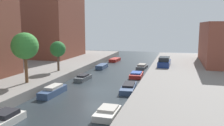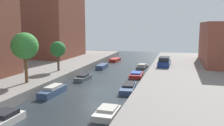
{
  "view_description": "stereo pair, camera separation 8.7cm",
  "coord_description": "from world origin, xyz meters",
  "px_view_note": "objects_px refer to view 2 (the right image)",
  "views": [
    {
      "loc": [
        8.94,
        -24.3,
        7.28
      ],
      "look_at": [
        -0.17,
        8.34,
        1.89
      ],
      "focal_mm": 37.74,
      "sensor_mm": 36.0,
      "label": 1
    },
    {
      "loc": [
        9.02,
        -24.28,
        7.28
      ],
      "look_at": [
        -0.17,
        8.34,
        1.89
      ],
      "focal_mm": 37.74,
      "sensor_mm": 36.0,
      "label": 2
    }
  ],
  "objects_px": {
    "moored_boat_left_1": "(4,119)",
    "moored_boat_right_5": "(142,67)",
    "street_tree_2": "(25,46)",
    "street_tree_3": "(58,49)",
    "moored_boat_right_3": "(128,88)",
    "moored_boat_left_3": "(83,78)",
    "moored_boat_left_5": "(115,60)",
    "parked_car": "(164,62)",
    "moored_boat_right_2": "(107,113)",
    "moored_boat_left_4": "(102,66)",
    "moored_boat_right_4": "(136,75)",
    "moored_boat_left_2": "(53,91)"
  },
  "relations": [
    {
      "from": "moored_boat_left_1",
      "to": "street_tree_3",
      "type": "bearing_deg",
      "value": 103.78
    },
    {
      "from": "moored_boat_left_1",
      "to": "moored_boat_right_3",
      "type": "relative_size",
      "value": 0.67
    },
    {
      "from": "street_tree_2",
      "to": "parked_car",
      "type": "relative_size",
      "value": 1.21
    },
    {
      "from": "moored_boat_right_2",
      "to": "moored_boat_right_5",
      "type": "relative_size",
      "value": 0.89
    },
    {
      "from": "parked_car",
      "to": "moored_boat_right_3",
      "type": "xyz_separation_m",
      "value": [
        -3.27,
        -11.87,
        -1.28
      ]
    },
    {
      "from": "parked_car",
      "to": "moored_boat_right_2",
      "type": "distance_m",
      "value": 20.22
    },
    {
      "from": "street_tree_3",
      "to": "parked_car",
      "type": "bearing_deg",
      "value": 29.3
    },
    {
      "from": "moored_boat_left_4",
      "to": "moored_boat_left_5",
      "type": "bearing_deg",
      "value": 89.59
    },
    {
      "from": "moored_boat_left_3",
      "to": "moored_boat_right_5",
      "type": "bearing_deg",
      "value": 59.19
    },
    {
      "from": "moored_boat_left_1",
      "to": "moored_boat_right_5",
      "type": "bearing_deg",
      "value": 75.62
    },
    {
      "from": "moored_boat_right_4",
      "to": "moored_boat_right_5",
      "type": "xyz_separation_m",
      "value": [
        -0.19,
        6.8,
        0.03
      ]
    },
    {
      "from": "moored_boat_left_1",
      "to": "moored_boat_right_5",
      "type": "distance_m",
      "value": 26.42
    },
    {
      "from": "moored_boat_left_1",
      "to": "moored_boat_right_4",
      "type": "relative_size",
      "value": 0.86
    },
    {
      "from": "street_tree_3",
      "to": "moored_boat_left_3",
      "type": "xyz_separation_m",
      "value": [
        3.95,
        -0.59,
        -3.69
      ]
    },
    {
      "from": "moored_boat_left_1",
      "to": "moored_boat_right_4",
      "type": "xyz_separation_m",
      "value": [
        6.75,
        18.8,
        -0.07
      ]
    },
    {
      "from": "moored_boat_right_3",
      "to": "parked_car",
      "type": "bearing_deg",
      "value": 74.62
    },
    {
      "from": "moored_boat_left_1",
      "to": "moored_boat_left_4",
      "type": "height_order",
      "value": "moored_boat_left_1"
    },
    {
      "from": "street_tree_2",
      "to": "moored_boat_right_4",
      "type": "bearing_deg",
      "value": 45.24
    },
    {
      "from": "moored_boat_right_2",
      "to": "moored_boat_left_4",
      "type": "bearing_deg",
      "value": 109.21
    },
    {
      "from": "moored_boat_left_4",
      "to": "moored_boat_right_4",
      "type": "height_order",
      "value": "moored_boat_right_4"
    },
    {
      "from": "moored_boat_left_3",
      "to": "moored_boat_right_4",
      "type": "height_order",
      "value": "moored_boat_left_3"
    },
    {
      "from": "parked_car",
      "to": "moored_boat_left_3",
      "type": "distance_m",
      "value": 13.36
    },
    {
      "from": "moored_boat_left_1",
      "to": "moored_boat_right_3",
      "type": "distance_m",
      "value": 13.53
    },
    {
      "from": "moored_boat_left_4",
      "to": "moored_boat_right_3",
      "type": "height_order",
      "value": "moored_boat_right_3"
    },
    {
      "from": "street_tree_2",
      "to": "moored_boat_left_2",
      "type": "relative_size",
      "value": 1.36
    },
    {
      "from": "moored_boat_left_2",
      "to": "moored_boat_right_3",
      "type": "relative_size",
      "value": 0.89
    },
    {
      "from": "moored_boat_left_2",
      "to": "moored_boat_right_4",
      "type": "relative_size",
      "value": 1.14
    },
    {
      "from": "moored_boat_left_2",
      "to": "moored_boat_left_5",
      "type": "xyz_separation_m",
      "value": [
        0.21,
        24.77,
        -0.12
      ]
    },
    {
      "from": "moored_boat_right_3",
      "to": "moored_boat_right_5",
      "type": "xyz_separation_m",
      "value": [
        -0.53,
        14.07,
        0.01
      ]
    },
    {
      "from": "street_tree_2",
      "to": "moored_boat_left_5",
      "type": "xyz_separation_m",
      "value": [
        3.7,
        24.29,
        -4.75
      ]
    },
    {
      "from": "parked_car",
      "to": "moored_boat_right_4",
      "type": "relative_size",
      "value": 1.28
    },
    {
      "from": "street_tree_3",
      "to": "moored_boat_left_5",
      "type": "height_order",
      "value": "street_tree_3"
    },
    {
      "from": "street_tree_2",
      "to": "street_tree_3",
      "type": "height_order",
      "value": "street_tree_2"
    },
    {
      "from": "moored_boat_left_1",
      "to": "moored_boat_left_2",
      "type": "bearing_deg",
      "value": 92.25
    },
    {
      "from": "moored_boat_left_4",
      "to": "moored_boat_right_5",
      "type": "bearing_deg",
      "value": 12.86
    },
    {
      "from": "moored_boat_right_5",
      "to": "moored_boat_right_2",
      "type": "bearing_deg",
      "value": -88.83
    },
    {
      "from": "moored_boat_left_5",
      "to": "moored_boat_right_3",
      "type": "distance_m",
      "value": 22.13
    },
    {
      "from": "moored_boat_right_2",
      "to": "moored_boat_right_3",
      "type": "bearing_deg",
      "value": 89.45
    },
    {
      "from": "street_tree_3",
      "to": "moored_boat_right_4",
      "type": "xyz_separation_m",
      "value": [
        10.54,
        3.34,
        -3.7
      ]
    },
    {
      "from": "moored_boat_left_1",
      "to": "street_tree_2",
      "type": "bearing_deg",
      "value": 114.88
    },
    {
      "from": "moored_boat_left_2",
      "to": "moored_boat_left_4",
      "type": "distance_m",
      "value": 16.37
    },
    {
      "from": "street_tree_3",
      "to": "moored_boat_right_3",
      "type": "distance_m",
      "value": 12.14
    },
    {
      "from": "street_tree_3",
      "to": "moored_boat_left_5",
      "type": "relative_size",
      "value": 1.15
    },
    {
      "from": "moored_boat_left_2",
      "to": "moored_boat_left_3",
      "type": "xyz_separation_m",
      "value": [
        0.46,
        7.17,
        -0.09
      ]
    },
    {
      "from": "parked_car",
      "to": "moored_boat_left_2",
      "type": "height_order",
      "value": "parked_car"
    },
    {
      "from": "parked_car",
      "to": "moored_boat_right_5",
      "type": "xyz_separation_m",
      "value": [
        -3.8,
        2.2,
        -1.26
      ]
    },
    {
      "from": "moored_boat_left_4",
      "to": "moored_boat_right_4",
      "type": "relative_size",
      "value": 0.93
    },
    {
      "from": "parked_car",
      "to": "moored_boat_right_2",
      "type": "relative_size",
      "value": 1.5
    },
    {
      "from": "moored_boat_right_2",
      "to": "moored_boat_right_3",
      "type": "distance_m",
      "value": 8.03
    },
    {
      "from": "moored_boat_left_3",
      "to": "moored_boat_left_5",
      "type": "xyz_separation_m",
      "value": [
        -0.25,
        17.6,
        -0.03
      ]
    }
  ]
}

